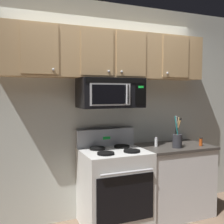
# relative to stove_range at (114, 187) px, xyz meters

# --- Properties ---
(back_wall) EXTENTS (5.20, 0.10, 2.70)m
(back_wall) POSITION_rel_stove_range_xyz_m (0.00, 0.37, 0.88)
(back_wall) COLOR silver
(back_wall) RESTS_ON ground_plane
(stove_range) EXTENTS (0.76, 0.69, 1.12)m
(stove_range) POSITION_rel_stove_range_xyz_m (0.00, 0.00, 0.00)
(stove_range) COLOR white
(stove_range) RESTS_ON ground_plane
(over_range_microwave) EXTENTS (0.76, 0.43, 0.35)m
(over_range_microwave) POSITION_rel_stove_range_xyz_m (-0.00, 0.12, 1.11)
(over_range_microwave) COLOR black
(upper_cabinets) EXTENTS (2.50, 0.36, 0.55)m
(upper_cabinets) POSITION_rel_stove_range_xyz_m (-0.00, 0.15, 1.56)
(upper_cabinets) COLOR tan
(counter_segment) EXTENTS (0.93, 0.65, 0.90)m
(counter_segment) POSITION_rel_stove_range_xyz_m (0.84, 0.01, -0.02)
(counter_segment) COLOR silver
(counter_segment) RESTS_ON ground_plane
(utensil_crock_charcoal) EXTENTS (0.12, 0.12, 0.40)m
(utensil_crock_charcoal) POSITION_rel_stove_range_xyz_m (0.79, -0.14, 0.54)
(utensil_crock_charcoal) COLOR #2D2D33
(utensil_crock_charcoal) RESTS_ON counter_segment
(salt_shaker) EXTENTS (0.04, 0.04, 0.12)m
(salt_shaker) POSITION_rel_stove_range_xyz_m (0.58, 0.01, 0.49)
(salt_shaker) COLOR white
(salt_shaker) RESTS_ON counter_segment
(spice_jar) EXTENTS (0.04, 0.04, 0.11)m
(spice_jar) POSITION_rel_stove_range_xyz_m (1.14, -0.16, 0.49)
(spice_jar) COLOR #C64C19
(spice_jar) RESTS_ON counter_segment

